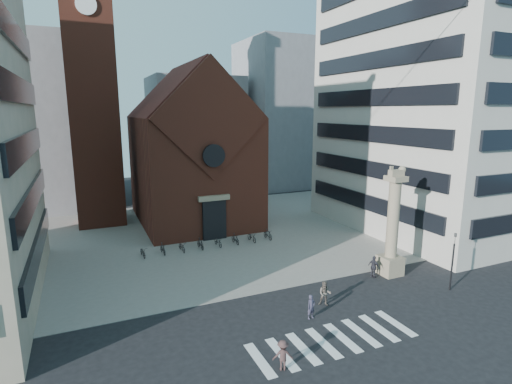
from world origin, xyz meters
The scene contains 23 objects.
ground centered at (0.00, 0.00, 0.00)m, with size 120.00×120.00×0.00m, color black.
piazza centered at (0.00, 19.00, 0.03)m, with size 46.00×30.00×0.05m, color gray.
zebra_crossing centered at (0.55, -3.00, 0.01)m, with size 10.20×3.20×0.01m, color white, non-canonical shape.
church centered at (0.00, 25.04, 7.98)m, with size 12.00×16.65×18.00m.
campanile centered at (-10.00, 28.00, 15.74)m, with size 5.50×5.50×31.20m.
building_right centered at (24.00, 12.00, 16.00)m, with size 18.00×22.00×32.00m, color #BCB5AA.
bg_block_left centered at (-20.00, 40.00, 11.00)m, with size 16.00×14.00×22.00m, color gray.
bg_block_mid centered at (6.00, 45.00, 9.00)m, with size 14.00×12.00×18.00m, color gray.
bg_block_right centered at (22.00, 42.00, 12.00)m, with size 16.00×14.00×24.00m, color gray.
lion_column centered at (10.01, 3.00, 3.46)m, with size 1.63×1.60×8.68m.
traffic_light centered at (12.00, -1.00, 2.29)m, with size 0.13×0.16×4.30m.
pedestrian_0 centered at (0.68, -0.40, 0.78)m, with size 0.57×0.37×1.55m, color #373348.
pedestrian_1 centered at (2.42, 0.71, 0.84)m, with size 0.82×0.64×1.68m, color #61574D.
pedestrian_2 centered at (8.41, 3.00, 0.87)m, with size 1.02×0.42×1.74m, color #2C2B33.
pedestrian_3 centered at (-3.26, -4.15, 0.79)m, with size 1.02×0.59×1.58m, color #422C2C.
scooter_0 centered at (-7.34, 14.70, 0.50)m, with size 0.59×1.70×0.89m, color black.
scooter_1 centered at (-5.59, 14.70, 0.55)m, with size 0.47×1.65×0.99m, color black.
scooter_2 centered at (-3.84, 14.70, 0.50)m, with size 0.59×1.70×0.89m, color black.
scooter_3 centered at (-2.10, 14.70, 0.55)m, with size 0.47×1.65×0.99m, color black.
scooter_4 centered at (-0.35, 14.70, 0.50)m, with size 0.59×1.70×0.89m, color black.
scooter_5 centered at (1.40, 14.70, 0.55)m, with size 0.47×1.65×0.99m, color black.
scooter_6 centered at (3.14, 14.70, 0.50)m, with size 0.59×1.70×0.89m, color black.
scooter_7 centered at (4.89, 14.70, 0.55)m, with size 0.47×1.65×0.99m, color black.
Camera 1 is at (-11.67, -19.92, 12.74)m, focal length 28.00 mm.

